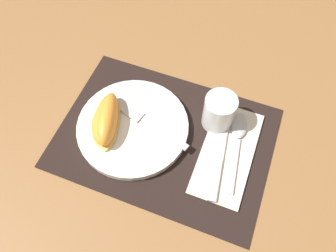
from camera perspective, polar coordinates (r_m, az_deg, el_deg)
ground_plane at (r=0.69m, az=-0.56°, el=-2.05°), size 3.00×3.00×0.00m
placemat at (r=0.69m, az=-0.56°, el=-1.97°), size 0.44×0.31×0.00m
plate at (r=0.69m, az=-6.13°, el=-0.17°), size 0.23×0.23×0.02m
juice_glass at (r=0.68m, az=8.82°, el=2.25°), size 0.07×0.07×0.08m
napkin at (r=0.68m, az=10.29°, el=-4.51°), size 0.10×0.22×0.00m
knife at (r=0.67m, az=8.97°, el=-4.73°), size 0.05×0.22×0.01m
spoon at (r=0.70m, az=12.05°, el=-1.72°), size 0.05×0.18×0.01m
fork at (r=0.69m, az=-4.23°, el=0.96°), size 0.18×0.08×0.00m
citrus_wedge_0 at (r=0.69m, az=-10.72°, el=2.13°), size 0.06×0.11×0.03m
citrus_wedge_1 at (r=0.68m, az=-10.41°, el=1.12°), size 0.08×0.13×0.05m
citrus_wedge_2 at (r=0.68m, az=-11.06°, el=0.03°), size 0.09×0.11×0.03m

